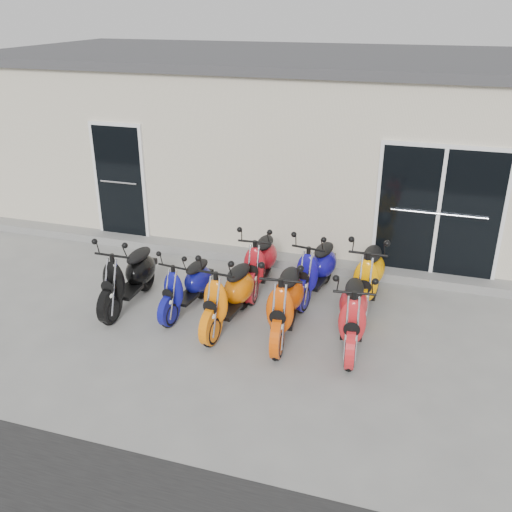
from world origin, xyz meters
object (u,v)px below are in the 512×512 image
Objects in this scene: scooter_front_black at (128,269)px; scooter_front_orange_a at (228,287)px; scooter_back_red at (260,255)px; scooter_back_blue at (316,262)px; scooter_front_red at (353,305)px; scooter_back_yellow at (369,268)px; scooter_front_blue at (186,279)px; scooter_front_orange_b at (285,294)px.

scooter_front_black is 1.66m from scooter_front_orange_a.
scooter_back_red is 0.91m from scooter_back_blue.
scooter_front_orange_a is 1.77m from scooter_front_red.
scooter_back_red is 0.94× the size of scooter_back_yellow.
scooter_front_blue is 2.04m from scooter_back_blue.
scooter_front_orange_b is 1.47m from scooter_back_red.
scooter_back_red is at bearing 58.59° from scooter_front_blue.
scooter_front_orange_b is at bearing -129.68° from scooter_back_yellow.
scooter_back_red is (0.83, 1.05, 0.06)m from scooter_front_blue.
scooter_front_red is at bearing -1.78° from scooter_front_black.
scooter_back_yellow is at bearing 4.29° from scooter_back_blue.
scooter_front_orange_a reaches higher than scooter_back_blue.
scooter_front_orange_a is at bearing 174.01° from scooter_front_orange_b.
scooter_front_orange_b reaches higher than scooter_front_black.
scooter_front_black is 1.01× the size of scooter_front_orange_a.
scooter_front_red is (2.51, -0.20, 0.07)m from scooter_front_blue.
scooter_back_red is at bearing -172.14° from scooter_back_blue.
scooter_back_red is at bearing 90.43° from scooter_front_orange_a.
scooter_front_blue is at bearing 168.61° from scooter_front_orange_a.
scooter_front_blue is at bearing 168.76° from scooter_front_red.
scooter_back_blue is at bearing -4.32° from scooter_back_red.
scooter_front_black is 3.43m from scooter_front_red.
scooter_back_red reaches higher than scooter_front_blue.
scooter_front_black is 0.96× the size of scooter_front_orange_b.
scooter_front_black is 1.14× the size of scooter_front_blue.
scooter_back_red is at bearing 33.26° from scooter_front_black.
scooter_back_yellow reaches higher than scooter_front_blue.
scooter_back_blue is (-0.77, 1.24, -0.01)m from scooter_front_red.
scooter_front_black is 1.03× the size of scooter_back_red.
scooter_front_orange_b reaches higher than scooter_front_orange_a.
scooter_back_blue is at bearing 176.16° from scooter_back_yellow.
scooter_front_orange_b is at bearing -2.69° from scooter_front_black.
scooter_front_red is at bearing 2.50° from scooter_front_blue.
scooter_back_yellow is at bearing 28.15° from scooter_front_blue.
scooter_front_orange_a is (0.74, -0.21, 0.07)m from scooter_front_blue.
scooter_front_red is at bearing -4.81° from scooter_front_orange_b.
scooter_front_black is at bearing 171.78° from scooter_front_red.
scooter_back_red is (-1.68, 1.25, -0.01)m from scooter_front_red.
scooter_front_red is 1.02× the size of scooter_back_blue.
scooter_front_orange_a reaches higher than scooter_front_blue.
scooter_front_orange_b reaches higher than scooter_back_blue.
scooter_front_orange_b is at bearing -89.67° from scooter_back_blue.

